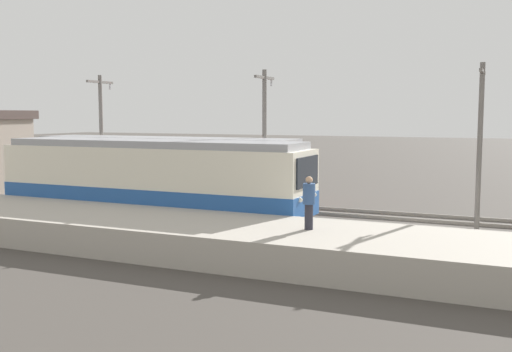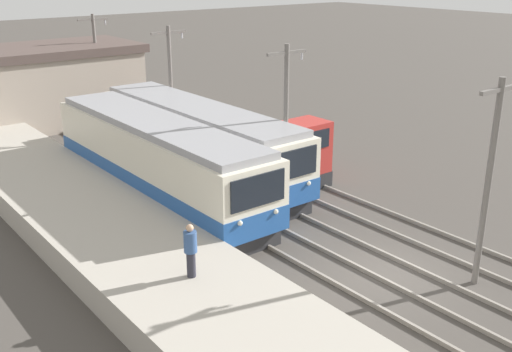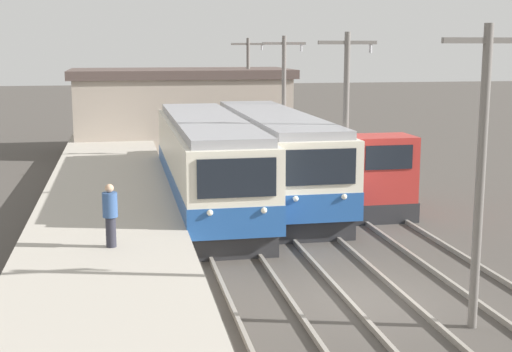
% 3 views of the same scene
% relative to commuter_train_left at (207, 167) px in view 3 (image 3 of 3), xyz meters
% --- Properties ---
extents(ground_plane, '(200.00, 200.00, 0.00)m').
position_rel_commuter_train_left_xyz_m(ground_plane, '(2.60, -10.31, -1.63)').
color(ground_plane, '#47423D').
extents(platform_left, '(4.50, 54.00, 1.03)m').
position_rel_commuter_train_left_xyz_m(platform_left, '(-3.65, -10.31, -1.12)').
color(platform_left, '#ADA599').
rests_on(platform_left, ground).
extents(track_left, '(1.54, 60.00, 0.14)m').
position_rel_commuter_train_left_xyz_m(track_left, '(0.00, -10.31, -1.56)').
color(track_left, gray).
rests_on(track_left, ground).
extents(track_center, '(1.54, 60.00, 0.14)m').
position_rel_commuter_train_left_xyz_m(track_center, '(2.80, -10.31, -1.56)').
color(track_center, gray).
rests_on(track_center, ground).
extents(track_right, '(1.54, 60.00, 0.14)m').
position_rel_commuter_train_left_xyz_m(track_right, '(5.80, -10.31, -1.56)').
color(track_right, gray).
rests_on(track_right, ground).
extents(commuter_train_left, '(2.84, 13.64, 3.50)m').
position_rel_commuter_train_left_xyz_m(commuter_train_left, '(0.00, 0.00, 0.00)').
color(commuter_train_left, '#28282B').
rests_on(commuter_train_left, ground).
extents(commuter_train_center, '(2.84, 13.38, 3.49)m').
position_rel_commuter_train_left_xyz_m(commuter_train_center, '(2.80, 1.22, -0.00)').
color(commuter_train_center, '#28282B').
rests_on(commuter_train_center, ground).
extents(shunting_locomotive, '(2.40, 5.07, 3.00)m').
position_rel_commuter_train_left_xyz_m(shunting_locomotive, '(5.80, -1.14, -0.43)').
color(shunting_locomotive, '#28282B').
rests_on(shunting_locomotive, ground).
extents(catenary_mast_near, '(2.00, 0.20, 6.54)m').
position_rel_commuter_train_left_xyz_m(catenary_mast_near, '(4.31, -12.37, 1.95)').
color(catenary_mast_near, slate).
rests_on(catenary_mast_near, ground).
extents(catenary_mast_mid, '(2.00, 0.20, 6.54)m').
position_rel_commuter_train_left_xyz_m(catenary_mast_mid, '(4.31, -3.18, 1.95)').
color(catenary_mast_mid, slate).
rests_on(catenary_mast_mid, ground).
extents(catenary_mast_far, '(2.00, 0.20, 6.54)m').
position_rel_commuter_train_left_xyz_m(catenary_mast_far, '(4.31, 6.01, 1.95)').
color(catenary_mast_far, slate).
rests_on(catenary_mast_far, ground).
extents(catenary_mast_distant, '(2.00, 0.20, 6.54)m').
position_rel_commuter_train_left_xyz_m(catenary_mast_distant, '(4.31, 15.20, 1.95)').
color(catenary_mast_distant, slate).
rests_on(catenary_mast_distant, ground).
extents(person_on_platform, '(0.38, 0.38, 1.64)m').
position_rel_commuter_train_left_xyz_m(person_on_platform, '(-3.47, -8.04, 0.28)').
color(person_on_platform, '#282833').
rests_on(person_on_platform, platform_left).
extents(station_building, '(12.60, 6.30, 4.77)m').
position_rel_commuter_train_left_xyz_m(station_building, '(0.42, 15.69, 0.78)').
color(station_building, '#AD9E8E').
rests_on(station_building, ground).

